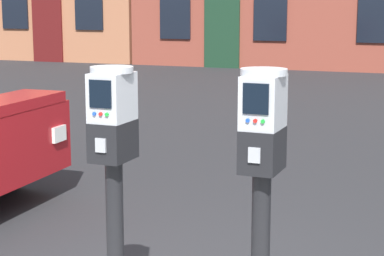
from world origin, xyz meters
TOP-DOWN VIEW (x-y plane):
  - parking_meter_near_kerb at (-0.04, -0.15)m, footprint 0.22×0.26m
  - parking_meter_twin_adjacent at (0.73, -0.15)m, footprint 0.22×0.26m

SIDE VIEW (x-z plane):
  - parking_meter_near_kerb at x=-0.04m, z-range 0.39..1.73m
  - parking_meter_twin_adjacent at x=0.73m, z-range 0.40..1.75m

